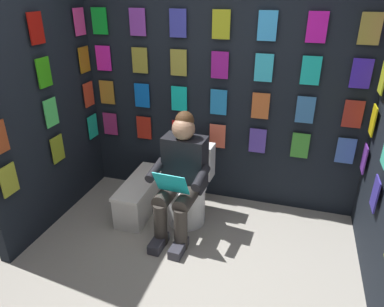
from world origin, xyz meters
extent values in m
plane|color=#9E998E|center=(0.00, 0.00, 0.00)|extent=(30.00, 30.00, 0.00)
cube|color=black|center=(0.00, -1.67, 1.21)|extent=(3.02, 0.10, 2.42)
cube|color=#A32767|center=(1.27, -1.59, 0.75)|extent=(0.17, 0.01, 0.26)
cube|color=red|center=(0.85, -1.59, 0.75)|extent=(0.17, 0.01, 0.26)
cube|color=red|center=(0.42, -1.59, 0.75)|extent=(0.17, 0.01, 0.26)
cube|color=#E56045|center=(0.00, -1.59, 0.75)|extent=(0.17, 0.01, 0.26)
cube|color=#543AAA|center=(-0.42, -1.59, 0.75)|extent=(0.17, 0.01, 0.26)
cube|color=#3A912E|center=(-0.85, -1.59, 0.75)|extent=(0.17, 0.01, 0.26)
cube|color=#3D63B5|center=(-1.27, -1.59, 0.75)|extent=(0.17, 0.01, 0.26)
cube|color=#AD7825|center=(1.27, -1.59, 1.12)|extent=(0.17, 0.01, 0.26)
cube|color=blue|center=(0.85, -1.59, 1.12)|extent=(0.17, 0.01, 0.26)
cube|color=#0DCEBC|center=(0.42, -1.59, 1.12)|extent=(0.17, 0.01, 0.26)
cube|color=#2181C7|center=(0.00, -1.59, 1.12)|extent=(0.17, 0.01, 0.26)
cube|color=#C35C29|center=(-0.42, -1.59, 1.12)|extent=(0.17, 0.01, 0.26)
cube|color=teal|center=(-0.85, -1.59, 1.12)|extent=(0.17, 0.01, 0.26)
cube|color=maroon|center=(-1.27, -1.59, 1.12)|extent=(0.17, 0.01, 0.26)
cube|color=#DF20AE|center=(1.27, -1.59, 1.50)|extent=(0.17, 0.01, 0.26)
cube|color=olive|center=(0.85, -1.59, 1.50)|extent=(0.17, 0.01, 0.26)
cube|color=olive|center=(0.42, -1.59, 1.50)|extent=(0.17, 0.01, 0.26)
cube|color=#931687|center=(0.00, -1.59, 1.50)|extent=(0.17, 0.01, 0.26)
cube|color=#30B8D7|center=(-0.42, -1.59, 1.50)|extent=(0.17, 0.01, 0.26)
cube|color=#16BAAF|center=(-0.85, -1.59, 1.50)|extent=(0.17, 0.01, 0.26)
cube|color=#3A21BE|center=(-1.27, -1.59, 1.50)|extent=(0.17, 0.01, 0.26)
cube|color=#10A22B|center=(1.27, -1.59, 1.87)|extent=(0.17, 0.01, 0.26)
cube|color=purple|center=(0.85, -1.59, 1.87)|extent=(0.17, 0.01, 0.26)
cube|color=#3539A6|center=(0.42, -1.59, 1.87)|extent=(0.17, 0.01, 0.26)
cube|color=#A5AB1C|center=(0.00, -1.59, 1.87)|extent=(0.17, 0.01, 0.26)
cube|color=#36A2ED|center=(-0.42, -1.59, 1.87)|extent=(0.17, 0.01, 0.26)
cube|color=#C714A3|center=(-0.85, -1.59, 1.87)|extent=(0.17, 0.01, 0.26)
cube|color=olive|center=(-1.27, -1.59, 1.87)|extent=(0.17, 0.01, 0.26)
cube|color=#682D99|center=(-1.42, -1.46, 0.75)|extent=(0.01, 0.17, 0.26)
cube|color=#3B329D|center=(-1.42, -0.81, 0.75)|extent=(0.01, 0.17, 0.26)
cube|color=gold|center=(-1.42, -1.46, 1.12)|extent=(0.01, 0.17, 0.26)
cube|color=#ACB921|center=(-1.42, -1.46, 1.50)|extent=(0.01, 0.17, 0.26)
cube|color=black|center=(1.51, -0.81, 1.21)|extent=(0.10, 1.62, 2.42)
cube|color=#99A02B|center=(1.42, -0.17, 0.75)|extent=(0.01, 0.17, 0.26)
cube|color=olive|center=(1.42, -0.81, 0.75)|extent=(0.01, 0.17, 0.26)
cube|color=#17B991|center=(1.42, -1.46, 0.75)|extent=(0.01, 0.17, 0.26)
cube|color=#4AD660|center=(1.42, -0.81, 1.12)|extent=(0.01, 0.17, 0.26)
cube|color=red|center=(1.42, -1.46, 1.12)|extent=(0.01, 0.17, 0.26)
cube|color=#319C12|center=(1.42, -0.81, 1.50)|extent=(0.01, 0.17, 0.26)
cube|color=#A46A13|center=(1.42, -1.46, 1.50)|extent=(0.01, 0.17, 0.26)
cube|color=#9F110B|center=(1.42, -0.81, 1.87)|extent=(0.01, 0.17, 0.26)
cube|color=#F13895|center=(1.42, -1.46, 1.87)|extent=(0.01, 0.17, 0.26)
cylinder|color=white|center=(0.18, -1.05, 0.20)|extent=(0.38, 0.38, 0.40)
cylinder|color=white|center=(0.18, -1.05, 0.41)|extent=(0.41, 0.41, 0.02)
cube|color=white|center=(0.16, -1.30, 0.58)|extent=(0.39, 0.20, 0.36)
cylinder|color=white|center=(0.17, -1.22, 0.58)|extent=(0.39, 0.09, 0.39)
cube|color=black|center=(0.18, -1.02, 0.68)|extent=(0.41, 0.24, 0.52)
sphere|color=tan|center=(0.18, -0.99, 1.04)|extent=(0.21, 0.21, 0.21)
sphere|color=#472D19|center=(0.18, -1.02, 1.11)|extent=(0.17, 0.17, 0.17)
cylinder|color=#38332D|center=(0.09, -0.81, 0.44)|extent=(0.17, 0.41, 0.15)
cylinder|color=#38332D|center=(0.29, -0.82, 0.44)|extent=(0.17, 0.41, 0.15)
cylinder|color=#38332D|center=(0.10, -0.63, 0.21)|extent=(0.12, 0.12, 0.42)
cylinder|color=#38332D|center=(0.30, -0.64, 0.21)|extent=(0.12, 0.12, 0.42)
cube|color=#33333D|center=(0.10, -0.57, 0.04)|extent=(0.12, 0.27, 0.09)
cube|color=#33333D|center=(0.30, -0.58, 0.04)|extent=(0.12, 0.27, 0.09)
cylinder|color=black|center=(-0.03, -0.82, 0.66)|extent=(0.10, 0.31, 0.13)
cylinder|color=black|center=(0.41, -0.85, 0.66)|extent=(0.10, 0.31, 0.13)
cube|color=#17B4BB|center=(0.20, -0.68, 0.64)|extent=(0.31, 0.14, 0.23)
cube|color=white|center=(0.70, -1.09, 0.17)|extent=(0.29, 0.80, 0.33)
cube|color=white|center=(0.70, -1.09, 0.35)|extent=(0.31, 0.83, 0.03)
camera|label=1|loc=(-0.75, 1.81, 2.18)|focal=33.06mm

